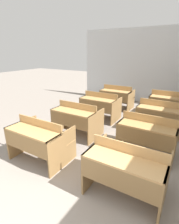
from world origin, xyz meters
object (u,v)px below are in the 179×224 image
Objects in this scene: bench_front_right at (126,168)px; bench_back_right at (168,103)px; bench_front_left at (40,139)px; bench_second_left at (77,118)px; bench_second_right at (148,134)px; bench_third_right at (160,115)px; bench_back_left at (117,96)px; bench_third_left at (100,105)px.

bench_back_right is (0.02, 3.82, 0.00)m from bench_front_right.
bench_front_right is at bearing -0.15° from bench_front_left.
bench_second_left is at bearing -124.45° from bench_back_right.
bench_back_right is (1.76, 2.56, 0.00)m from bench_second_left.
bench_second_right is 1.00× the size of bench_third_right.
bench_second_right and bench_back_right have the same top height.
bench_back_left is at bearing 114.46° from bench_front_right.
bench_back_left is at bearing 90.15° from bench_front_left.
bench_front_left and bench_third_left have the same top height.
bench_third_right is 1.00× the size of bench_back_left.
bench_front_left and bench_front_right have the same top height.
bench_back_left is at bearing 179.41° from bench_back_right.
bench_back_right is at bearing -0.59° from bench_back_left.
bench_third_left is (-0.02, 2.53, 0.00)m from bench_front_left.
bench_third_right is at bearing -90.99° from bench_back_right.
bench_front_left is 2.53m from bench_third_left.
bench_back_right is at bearing 89.73° from bench_front_right.
bench_back_left is 1.76m from bench_back_right.
bench_front_left is at bearing -89.75° from bench_second_left.
bench_second_left and bench_third_left have the same top height.
bench_third_right is (1.75, -0.01, 0.00)m from bench_third_left.
bench_front_right and bench_second_right have the same top height.
bench_second_left is 1.00× the size of bench_third_right.
bench_front_right and bench_back_left have the same top height.
bench_back_right is (1.76, -0.02, 0.00)m from bench_back_left.
bench_back_left is at bearing 143.09° from bench_third_right.
bench_second_right and bench_third_left have the same top height.
bench_front_left is at bearing -114.68° from bench_back_right.
bench_front_right is 1.00× the size of bench_third_right.
bench_front_left is 1.00× the size of bench_back_left.
bench_third_left is at bearing -144.12° from bench_back_right.
bench_second_left is at bearing 90.25° from bench_front_left.
bench_front_right is 1.00× the size of bench_second_right.
bench_second_left is (-0.01, 1.25, 0.00)m from bench_front_left.
bench_third_left is 1.00× the size of bench_third_right.
bench_third_left is (-0.02, 1.28, 0.00)m from bench_second_left.
bench_front_left and bench_second_right have the same top height.
bench_front_left is 1.00× the size of bench_second_left.
bench_front_right is at bearing -89.90° from bench_third_right.
bench_front_left is 1.00× the size of bench_third_left.
bench_back_left is at bearing 89.48° from bench_third_left.
bench_back_left is (-1.73, 2.55, 0.00)m from bench_second_right.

